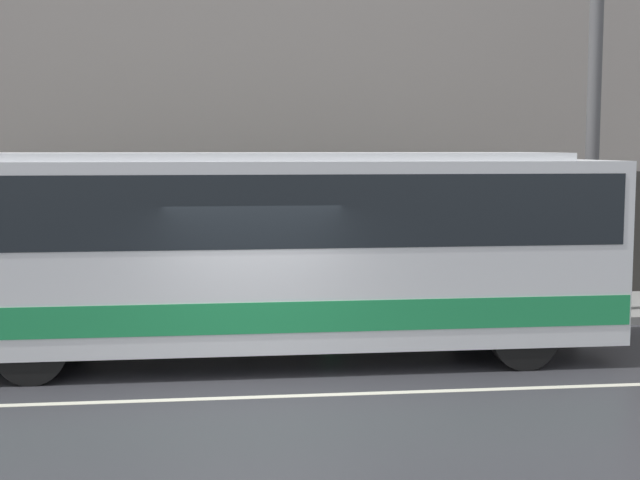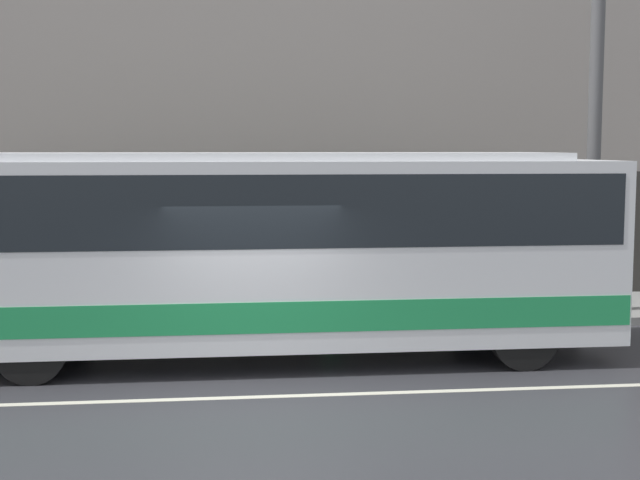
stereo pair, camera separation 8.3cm
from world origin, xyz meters
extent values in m
plane|color=#333338|center=(0.00, 0.00, 0.00)|extent=(60.00, 60.00, 0.00)
cube|color=gray|center=(0.00, 5.46, 0.08)|extent=(60.00, 2.92, 0.15)
cube|color=gray|center=(0.00, 7.07, 6.00)|extent=(60.00, 0.30, 11.99)
cube|color=#2D2B28|center=(0.00, 6.91, 1.40)|extent=(60.00, 0.06, 2.80)
cube|color=beige|center=(0.00, 0.00, 0.00)|extent=(54.00, 0.14, 0.01)
cube|color=silver|center=(0.06, 2.18, 1.73)|extent=(11.16, 2.58, 2.77)
cube|color=#1E8C4C|center=(0.06, 2.18, 0.90)|extent=(11.10, 2.60, 0.45)
cube|color=black|center=(0.06, 2.18, 2.41)|extent=(10.82, 2.60, 1.05)
cube|color=orange|center=(5.59, 2.18, 2.93)|extent=(0.12, 1.93, 0.28)
cube|color=silver|center=(0.06, 2.18, 3.18)|extent=(9.49, 2.19, 0.12)
cylinder|color=black|center=(4.04, 1.05, 0.50)|extent=(1.01, 0.28, 1.01)
cylinder|color=black|center=(4.04, 3.31, 0.50)|extent=(1.01, 0.28, 1.01)
cylinder|color=black|center=(-3.12, 1.05, 0.50)|extent=(1.01, 0.28, 1.01)
cylinder|color=black|center=(-3.12, 3.31, 0.50)|extent=(1.01, 0.28, 1.01)
cylinder|color=#4C4C4F|center=(6.66, 4.76, 3.66)|extent=(0.26, 0.26, 7.01)
cylinder|color=#1E5933|center=(1.71, 5.14, 0.89)|extent=(0.36, 0.36, 1.48)
sphere|color=tan|center=(1.71, 5.14, 1.77)|extent=(0.27, 0.27, 0.27)
camera|label=1|loc=(-0.56, -11.60, 3.31)|focal=50.00mm
camera|label=2|loc=(-0.47, -11.61, 3.31)|focal=50.00mm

